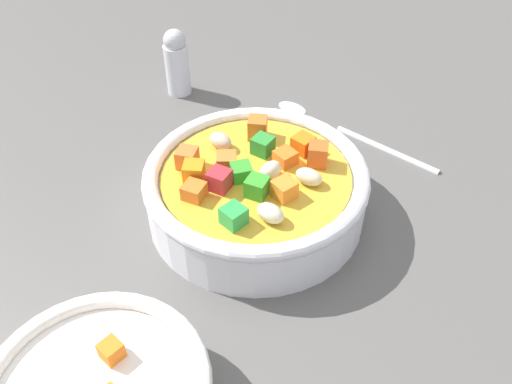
{
  "coord_description": "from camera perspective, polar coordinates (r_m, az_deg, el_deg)",
  "views": [
    {
      "loc": [
        33.9,
        14.32,
        36.13
      ],
      "look_at": [
        0.0,
        0.0,
        2.67
      ],
      "focal_mm": 37.16,
      "sensor_mm": 36.0,
      "label": 1
    }
  ],
  "objects": [
    {
      "name": "pepper_shaker",
      "position": [
        0.68,
        -8.52,
        13.65
      ],
      "size": [
        3.02,
        3.02,
        8.41
      ],
      "color": "silver",
      "rests_on": "ground_plane"
    },
    {
      "name": "ground_plane",
      "position": [
        0.52,
        0.0,
        -2.98
      ],
      "size": [
        140.0,
        140.0,
        2.0
      ],
      "primitive_type": "cube",
      "color": "#565451"
    },
    {
      "name": "spoon",
      "position": [
        0.63,
        8.77,
        7.08
      ],
      "size": [
        7.58,
        20.77,
        0.79
      ],
      "rotation": [
        0.0,
        0.0,
        4.42
      ],
      "color": "silver",
      "rests_on": "ground_plane"
    },
    {
      "name": "soup_bowl_main",
      "position": [
        0.49,
        -0.01,
        0.35
      ],
      "size": [
        20.75,
        20.75,
        6.98
      ],
      "color": "white",
      "rests_on": "ground_plane"
    }
  ]
}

